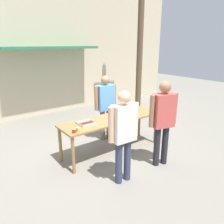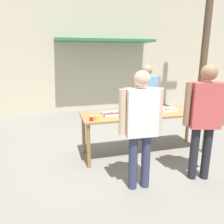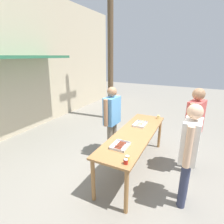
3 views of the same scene
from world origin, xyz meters
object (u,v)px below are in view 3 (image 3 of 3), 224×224
Objects in this scene: food_tray_buns at (140,124)px; person_server_behind_table at (112,116)px; condiment_jar_mustard at (126,162)px; beer_cup at (158,117)px; person_customer_holding_hotdog at (189,148)px; person_customer_with_cup at (194,124)px; utility_pole at (110,38)px; food_tray_sausages at (120,146)px; condiment_jar_ketchup at (127,158)px.

person_server_behind_table is (-0.18, 0.66, 0.15)m from food_tray_buns.
person_server_behind_table is (1.44, 0.96, 0.14)m from condiment_jar_mustard.
person_customer_holding_hotdog reaches higher than beer_cup.
person_server_behind_table reaches higher than condiment_jar_mustard.
food_tray_buns is 0.22× the size of person_customer_with_cup.
beer_cup is at bearing -150.42° from person_customer_holding_hotdog.
utility_pole is at bearing 32.22° from person_server_behind_table.
person_customer_holding_hotdog reaches higher than condiment_jar_mustard.
food_tray_buns is 0.23× the size of person_server_behind_table.
person_server_behind_table is at bearing 33.71° from food_tray_sausages.
condiment_jar_ketchup is 4.85m from utility_pole.
utility_pole reaches higher than food_tray_sausages.
beer_cup reaches higher than food_tray_sausages.
beer_cup is at bearing 0.08° from condiment_jar_mustard.
condiment_jar_mustard reaches higher than food_tray_sausages.
person_customer_with_cup is at bearing -90.58° from food_tray_buns.
food_tray_buns is 1.56m from person_customer_holding_hotdog.
condiment_jar_mustard is 1.83m from person_customer_with_cup.
condiment_jar_mustard is (-1.62, -0.30, 0.02)m from food_tray_buns.
person_server_behind_table reaches higher than condiment_jar_ketchup.
person_customer_with_cup reaches higher than condiment_jar_mustard.
person_server_behind_table is 2.00m from person_customer_holding_hotdog.
condiment_jar_ketchup is 0.90× the size of beer_cup.
food_tray_sausages is 4.37× the size of condiment_jar_ketchup.
person_customer_holding_hotdog is (-1.05, -1.13, 0.17)m from food_tray_buns.
food_tray_sausages is at bearing -179.95° from food_tray_buns.
condiment_jar_ketchup is at bearing -14.41° from person_customer_with_cup.
person_server_behind_table is 3.38m from utility_pole.
person_customer_with_cup is at bearing -80.34° from person_server_behind_table.
condiment_jar_ketchup is 0.01× the size of utility_pole.
person_customer_holding_hotdog is (0.12, -1.13, 0.18)m from food_tray_sausages.
person_server_behind_table is (1.34, 0.94, 0.14)m from condiment_jar_ketchup.
utility_pole is (2.23, 1.93, 2.16)m from food_tray_buns.
food_tray_sausages is 0.91× the size of food_tray_buns.
person_customer_holding_hotdog is at bearing -132.86° from food_tray_buns.
beer_cup is at bearing -111.51° from person_customer_with_cup.
food_tray_buns is 0.70m from beer_cup.
utility_pole is at bearing 54.31° from beer_cup.
food_tray_sausages is 1.15m from person_customer_holding_hotdog.
food_tray_buns is 1.64m from condiment_jar_mustard.
person_customer_with_cup is (-0.65, -0.86, 0.19)m from beer_cup.
beer_cup is 0.05× the size of person_customer_with_cup.
person_customer_with_cup reaches higher than condiment_jar_ketchup.
person_customer_holding_hotdog is (0.57, -0.84, 0.15)m from condiment_jar_mustard.
food_tray_buns is at bearing 10.51° from condiment_jar_ketchup.
person_server_behind_table is (0.99, 0.66, 0.16)m from food_tray_sausages.
food_tray_sausages is 0.54m from condiment_jar_mustard.
condiment_jar_mustard is 2.25m from beer_cup.
condiment_jar_ketchup is 1.65m from person_server_behind_table.
person_customer_with_cup is (1.16, -1.15, 0.22)m from food_tray_sausages.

